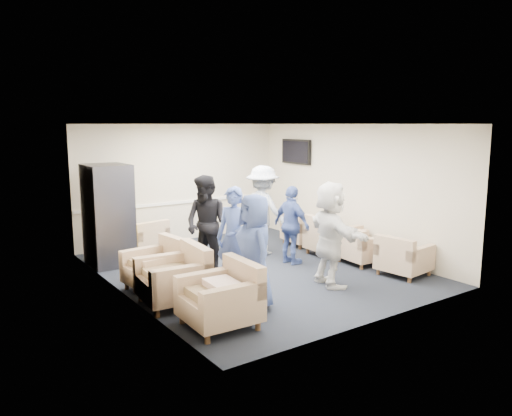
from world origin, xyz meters
TOP-DOWN VIEW (x-y plane):
  - floor at (0.00, 0.00)m, footprint 6.00×6.00m
  - ceiling at (0.00, 0.00)m, footprint 6.00×6.00m
  - back_wall at (0.00, 3.00)m, footprint 5.00×0.02m
  - front_wall at (0.00, -3.00)m, footprint 5.00×0.02m
  - left_wall at (-2.50, 0.00)m, footprint 0.02×6.00m
  - right_wall at (2.50, 0.00)m, footprint 0.02×6.00m
  - chair_rail at (0.00, 2.98)m, footprint 4.98×0.04m
  - tv at (2.44, 1.80)m, footprint 0.10×1.00m
  - armchair_left_near at (-1.85, -1.93)m, footprint 0.96×0.96m
  - armchair_left_mid at (-1.99, -0.80)m, footprint 1.02×1.02m
  - armchair_left_far at (-1.92, -0.03)m, footprint 0.97×0.97m
  - armchair_right_near at (1.96, -1.82)m, footprint 0.88×0.88m
  - armchair_right_midnear at (1.94, -0.84)m, footprint 0.85×0.85m
  - armchair_right_midfar at (1.89, -0.03)m, footprint 0.89×0.89m
  - armchair_right_far at (1.98, 1.00)m, footprint 0.88×0.88m
  - armchair_corner at (-1.23, 2.23)m, footprint 0.89×0.89m
  - vending_machine at (-2.09, 1.93)m, footprint 0.79×0.92m
  - backpack at (-1.69, -0.16)m, footprint 0.28×0.23m
  - pillow at (-1.86, -1.93)m, footprint 0.41×0.52m
  - person_front_left at (-1.10, -1.59)m, footprint 0.70×0.93m
  - person_mid_left at (-0.90, -0.70)m, footprint 0.66×0.74m
  - person_back_left at (-0.81, 0.37)m, footprint 0.98×1.08m
  - person_back_right at (0.80, 0.86)m, footprint 1.02×1.35m
  - person_mid_right at (0.83, -0.06)m, footprint 0.46×0.93m
  - person_front_right at (0.53, -1.46)m, footprint 0.92×1.72m

SIDE VIEW (x-z plane):
  - floor at x=0.00m, z-range 0.00..0.00m
  - backpack at x=-1.69m, z-range 0.01..0.44m
  - armchair_corner at x=-1.23m, z-range 0.00..0.62m
  - armchair_right_near at x=1.96m, z-range 0.00..0.63m
  - armchair_right_midnear at x=1.94m, z-range 0.00..0.63m
  - armchair_right_far at x=1.98m, z-range 0.00..0.64m
  - armchair_left_far at x=-1.92m, z-range 0.00..0.71m
  - armchair_right_midfar at x=1.89m, z-range 0.00..0.71m
  - armchair_left_near at x=-1.85m, z-range 0.00..0.74m
  - armchair_left_mid at x=-1.99m, z-range 0.00..0.75m
  - pillow at x=-1.86m, z-range 0.49..0.63m
  - person_mid_right at x=0.83m, z-range 0.00..1.53m
  - person_front_left at x=-1.10m, z-range 0.00..1.71m
  - person_mid_left at x=-0.90m, z-range 0.00..1.71m
  - person_front_right at x=0.53m, z-range 0.00..1.77m
  - person_back_left at x=-0.81m, z-range 0.00..1.79m
  - chair_rail at x=0.00m, z-range 0.87..0.93m
  - person_back_right at x=0.80m, z-range 0.00..1.85m
  - vending_machine at x=-2.09m, z-range 0.00..1.95m
  - back_wall at x=0.00m, z-range 0.00..2.70m
  - front_wall at x=0.00m, z-range 0.00..2.70m
  - left_wall at x=-2.50m, z-range 0.00..2.70m
  - right_wall at x=2.50m, z-range 0.00..2.70m
  - tv at x=2.44m, z-range 1.76..2.34m
  - ceiling at x=0.00m, z-range 2.70..2.70m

